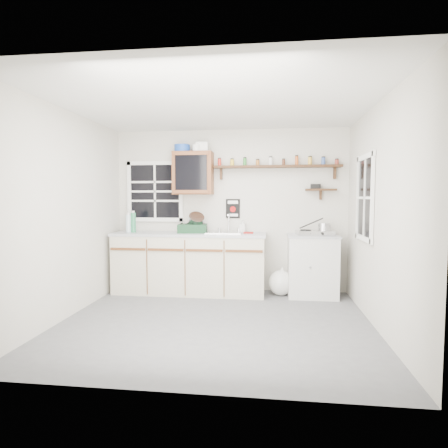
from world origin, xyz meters
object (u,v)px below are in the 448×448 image
object	(u,v)px
spice_shelf	(277,166)
dish_rack	(194,226)
right_cabinet	(312,265)
upper_cabinet	(193,173)
hotplate	(315,233)
main_cabinet	(189,263)

from	to	relation	value
spice_shelf	dish_rack	world-z (taller)	spice_shelf
right_cabinet	upper_cabinet	size ratio (longest dim) A/B	1.40
right_cabinet	hotplate	size ratio (longest dim) A/B	1.66
main_cabinet	right_cabinet	distance (m)	1.84
main_cabinet	right_cabinet	size ratio (longest dim) A/B	2.54
right_cabinet	hotplate	bearing A→B (deg)	-37.68
main_cabinet	right_cabinet	xyz separation A→B (m)	(1.83, 0.03, -0.01)
hotplate	upper_cabinet	bearing A→B (deg)	169.21
main_cabinet	hotplate	distance (m)	1.92
dish_rack	main_cabinet	bearing A→B (deg)	-149.62
spice_shelf	hotplate	distance (m)	1.14
right_cabinet	dish_rack	distance (m)	1.86
spice_shelf	dish_rack	xyz separation A→B (m)	(-1.25, -0.17, -0.91)
main_cabinet	spice_shelf	bearing A→B (deg)	9.21
right_cabinet	upper_cabinet	distance (m)	2.26
upper_cabinet	spice_shelf	size ratio (longest dim) A/B	0.34
upper_cabinet	spice_shelf	bearing A→B (deg)	3.10
main_cabinet	spice_shelf	distance (m)	1.98
main_cabinet	right_cabinet	bearing A→B (deg)	0.79
right_cabinet	spice_shelf	distance (m)	1.57
hotplate	spice_shelf	bearing A→B (deg)	152.73
spice_shelf	hotplate	bearing A→B (deg)	-20.81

